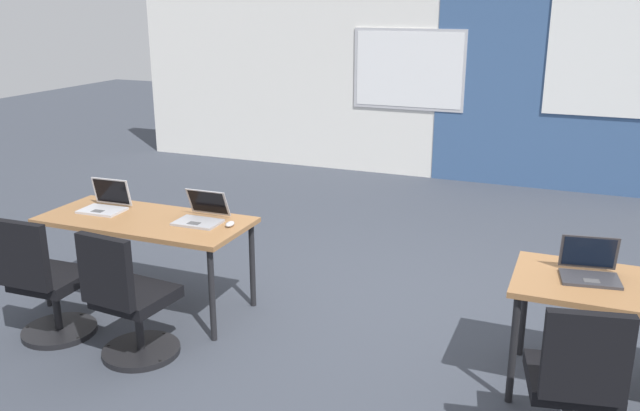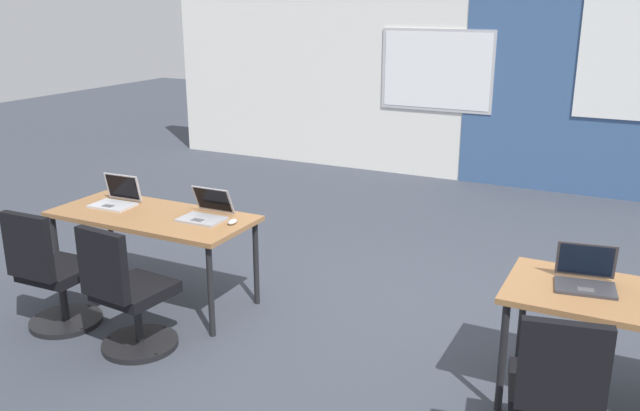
{
  "view_description": "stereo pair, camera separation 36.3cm",
  "coord_description": "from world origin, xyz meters",
  "views": [
    {
      "loc": [
        1.27,
        -4.56,
        2.3
      ],
      "look_at": [
        -0.42,
        -0.38,
        0.91
      ],
      "focal_mm": 37.73,
      "sensor_mm": 36.0,
      "label": 1
    },
    {
      "loc": [
        1.61,
        -4.41,
        2.3
      ],
      "look_at": [
        -0.42,
        -0.38,
        0.91
      ],
      "focal_mm": 37.73,
      "sensor_mm": 36.0,
      "label": 2
    }
  ],
  "objects": [
    {
      "name": "ground_plane",
      "position": [
        0.0,
        0.0,
        0.0
      ],
      "size": [
        24.0,
        24.0,
        0.0
      ],
      "color": "#383D47"
    },
    {
      "name": "back_wall_assembly",
      "position": [
        0.03,
        4.2,
        1.41
      ],
      "size": [
        10.0,
        0.27,
        2.8
      ],
      "color": "silver",
      "rests_on": "ground"
    },
    {
      "name": "desk_near_left",
      "position": [
        -1.75,
        -0.6,
        0.66
      ],
      "size": [
        1.6,
        0.7,
        0.72
      ],
      "color": "olive",
      "rests_on": "ground"
    },
    {
      "name": "laptop_near_left_inner",
      "position": [
        -1.31,
        -0.5,
        0.77
      ],
      "size": [
        0.33,
        0.33,
        0.22
      ],
      "rotation": [
        0.0,
        0.0,
        0.02
      ],
      "color": "#9E9EA3",
      "rests_on": "desk_near_left"
    },
    {
      "name": "mouse_near_left_inner",
      "position": [
        -1.06,
        -0.52,
        0.74
      ],
      "size": [
        0.07,
        0.11,
        0.03
      ],
      "color": "#B2B2B7",
      "rests_on": "desk_near_left"
    },
    {
      "name": "chair_near_left_inner",
      "position": [
        -1.38,
        -1.32,
        0.38
      ],
      "size": [
        0.52,
        0.56,
        0.92
      ],
      "rotation": [
        0.0,
        0.0,
        3.05
      ],
      "color": "black",
      "rests_on": "ground"
    },
    {
      "name": "laptop_near_left_end",
      "position": [
        -2.16,
        -0.54,
        0.77
      ],
      "size": [
        0.34,
        0.29,
        0.23
      ],
      "rotation": [
        0.0,
        0.0,
        0.04
      ],
      "color": "#B7B7BC",
      "rests_on": "desk_near_left"
    },
    {
      "name": "chair_near_left_end",
      "position": [
        -2.09,
        -1.3,
        0.38
      ],
      "size": [
        0.52,
        0.55,
        0.92
      ],
      "rotation": [
        0.0,
        0.0,
        3.17
      ],
      "color": "black",
      "rests_on": "ground"
    },
    {
      "name": "laptop_near_right_inner",
      "position": [
        1.37,
        -0.55,
        0.77
      ],
      "size": [
        0.37,
        0.33,
        0.23
      ],
      "rotation": [
        0.0,
        0.0,
        0.16
      ],
      "color": "#333338",
      "rests_on": "desk_near_right"
    },
    {
      "name": "chair_near_right_inner",
      "position": [
        1.35,
        -1.32,
        0.38
      ],
      "size": [
        0.52,
        0.57,
        0.92
      ],
      "rotation": [
        0.0,
        0.0,
        3.34
      ],
      "color": "black",
      "rests_on": "ground"
    }
  ]
}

